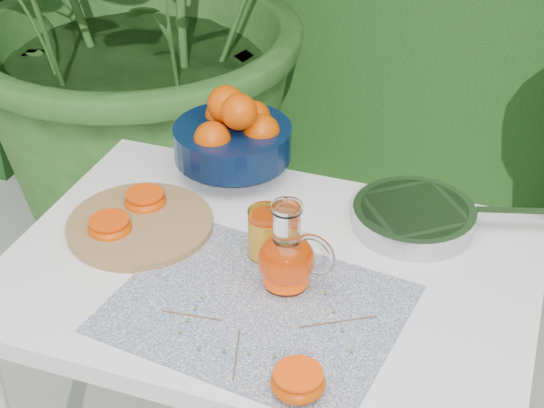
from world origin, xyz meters
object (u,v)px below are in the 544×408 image
(saute_pan, at_px, (416,216))
(juice_pitcher, at_px, (287,258))
(cutting_board, at_px, (140,225))
(fruit_bowl, at_px, (234,135))
(white_table, at_px, (269,299))

(saute_pan, bearing_deg, juice_pitcher, -124.55)
(cutting_board, bearing_deg, juice_pitcher, -11.97)
(juice_pitcher, relative_size, saute_pan, 0.38)
(fruit_bowl, height_order, juice_pitcher, fruit_bowl)
(saute_pan, bearing_deg, white_table, -136.30)
(white_table, bearing_deg, cutting_board, 174.10)
(saute_pan, bearing_deg, cutting_board, -159.49)
(white_table, bearing_deg, fruit_bowl, 122.12)
(cutting_board, height_order, juice_pitcher, juice_pitcher)
(juice_pitcher, bearing_deg, cutting_board, 168.03)
(white_table, relative_size, cutting_board, 3.39)
(juice_pitcher, bearing_deg, saute_pan, 55.45)
(cutting_board, xyz_separation_m, saute_pan, (0.52, 0.20, 0.02))
(white_table, relative_size, juice_pitcher, 5.75)
(fruit_bowl, xyz_separation_m, saute_pan, (0.42, -0.08, -0.07))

